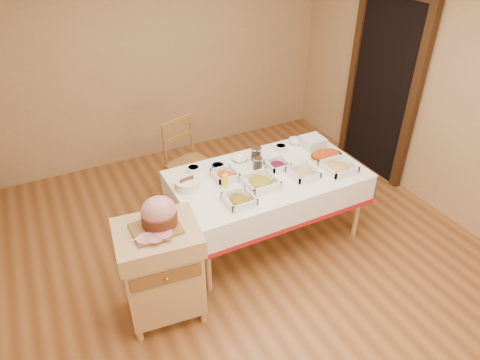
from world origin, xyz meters
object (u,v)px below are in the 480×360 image
preserve_jar_left (258,164)px  mustard_bottle (225,180)px  preserve_jar_right (256,154)px  plate_stack (313,142)px  ham_on_board (158,215)px  butcher_cart (161,267)px  brass_platter (326,156)px  dining_table (267,188)px  bread_basket (187,184)px  dining_chair (189,163)px

preserve_jar_left → mustard_bottle: 0.43m
preserve_jar_right → plate_stack: bearing=-2.5°
ham_on_board → preserve_jar_left: (1.16, 0.57, -0.19)m
preserve_jar_right → butcher_cart: bearing=-149.1°
plate_stack → preserve_jar_right: bearing=177.5°
preserve_jar_right → mustard_bottle: size_ratio=0.88×
preserve_jar_left → plate_stack: 0.74m
plate_stack → preserve_jar_left: bearing=-170.1°
preserve_jar_right → brass_platter: 0.71m
plate_stack → butcher_cart: bearing=-159.3°
preserve_jar_right → dining_table: bearing=-95.1°
butcher_cart → mustard_bottle: (0.79, 0.47, 0.32)m
dining_table → bread_basket: bread_basket is taller
preserve_jar_right → mustard_bottle: bearing=-148.5°
mustard_bottle → dining_chair: bearing=90.5°
dining_table → preserve_jar_left: bearing=109.3°
dining_table → butcher_cart: size_ratio=2.04×
mustard_bottle → plate_stack: bearing=13.0°
butcher_cart → dining_chair: bearing=61.1°
dining_chair → plate_stack: 1.37m
ham_on_board → preserve_jar_right: ham_on_board is taller
mustard_bottle → plate_stack: 1.17m
dining_table → bread_basket: (-0.77, 0.12, 0.20)m
dining_table → dining_chair: 1.05m
preserve_jar_right → preserve_jar_left: bearing=-113.5°
dining_chair → bread_basket: bearing=-110.9°
dining_table → plate_stack: bearing=20.0°
butcher_cart → brass_platter: (1.92, 0.48, 0.27)m
butcher_cart → brass_platter: butcher_cart is taller
dining_chair → brass_platter: dining_chair is taller
dining_table → preserve_jar_left: 0.25m
dining_chair → ham_on_board: size_ratio=2.63×
mustard_bottle → dining_table: bearing=1.7°
preserve_jar_left → preserve_jar_right: 0.17m
butcher_cart → preserve_jar_right: (1.27, 0.76, 0.31)m
dining_table → plate_stack: size_ratio=8.36×
ham_on_board → preserve_jar_left: bearing=26.3°
butcher_cart → plate_stack: butcher_cart is taller
bread_basket → brass_platter: (1.45, -0.13, -0.02)m
dining_table → butcher_cart: 1.33m
brass_platter → preserve_jar_right: bearing=156.7°
butcher_cart → preserve_jar_left: (1.20, 0.60, 0.30)m
plate_stack → brass_platter: bearing=-92.5°
mustard_bottle → brass_platter: (1.13, 0.01, -0.05)m
dining_chair → brass_platter: 1.50m
mustard_bottle → preserve_jar_right: bearing=31.5°
dining_chair → butcher_cart: bearing=-118.9°
bread_basket → plate_stack: (1.46, 0.13, 0.01)m
bread_basket → butcher_cart: bearing=-128.0°
dining_chair → bread_basket: 0.92m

